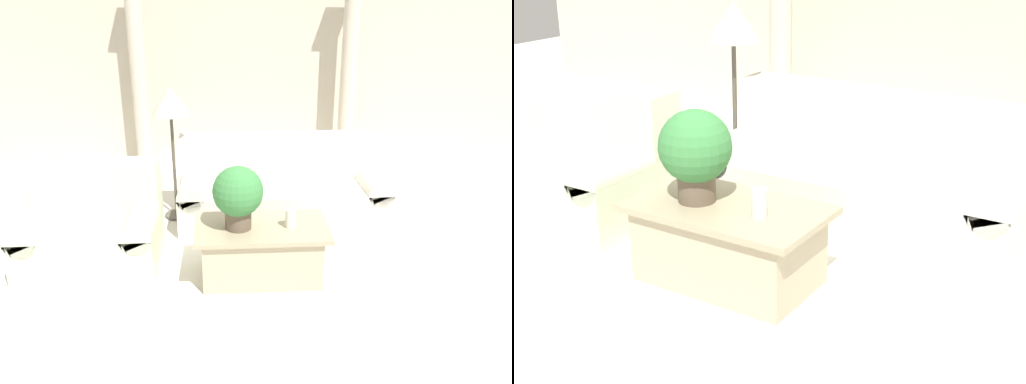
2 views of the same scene
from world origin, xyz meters
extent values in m
plane|color=silver|center=(0.00, 0.00, 0.00)|extent=(16.00, 16.00, 0.00)
cube|color=beige|center=(0.30, 0.86, 0.21)|extent=(2.25, 0.90, 0.42)
cube|color=beige|center=(0.30, 1.15, 0.66)|extent=(2.25, 0.32, 0.48)
cylinder|color=beige|center=(-0.69, 0.86, 0.43)|extent=(0.28, 0.90, 0.28)
cylinder|color=beige|center=(1.28, 0.86, 0.43)|extent=(0.28, 0.90, 0.28)
cube|color=beige|center=(-1.57, -0.01, 0.21)|extent=(1.23, 0.90, 0.42)
cube|color=beige|center=(-1.57, 0.28, 0.66)|extent=(1.23, 0.32, 0.48)
cylinder|color=beige|center=(-2.05, -0.01, 0.43)|extent=(0.28, 0.90, 0.28)
cylinder|color=beige|center=(-1.10, -0.01, 0.43)|extent=(0.28, 0.90, 0.28)
cube|color=tan|center=(-0.03, -0.34, 0.22)|extent=(1.02, 0.59, 0.45)
cube|color=tan|center=(-0.03, -0.34, 0.47)|extent=(1.15, 0.67, 0.04)
cylinder|color=brown|center=(-0.22, -0.36, 0.56)|extent=(0.23, 0.23, 0.15)
sphere|color=#387A3D|center=(-0.22, -0.36, 0.82)|extent=(0.43, 0.43, 0.43)
cylinder|color=silver|center=(0.22, -0.38, 0.57)|extent=(0.09, 0.09, 0.17)
cylinder|color=#4C473D|center=(-0.89, 1.01, 0.01)|extent=(0.27, 0.27, 0.03)
cylinder|color=#4C473D|center=(-0.89, 1.01, 0.60)|extent=(0.04, 0.04, 1.14)
cone|color=beige|center=(-0.89, 1.01, 1.32)|extent=(0.41, 0.41, 0.30)
cylinder|color=beige|center=(-1.46, 2.67, 1.27)|extent=(0.22, 0.22, 2.53)
camera|label=1|loc=(-0.32, -4.24, 2.34)|focal=35.00mm
camera|label=2|loc=(2.18, -3.47, 2.06)|focal=50.00mm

